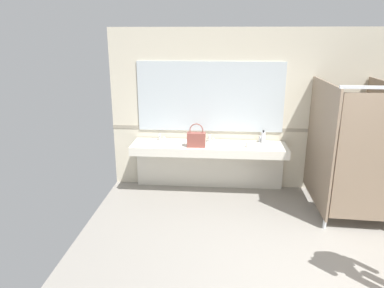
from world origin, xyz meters
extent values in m
cube|color=beige|center=(0.00, 2.80, 1.36)|extent=(6.77, 0.12, 2.71)
cube|color=#9E937F|center=(0.00, 2.74, 1.05)|extent=(6.77, 0.01, 0.06)
cube|color=silver|center=(-1.69, 2.42, 0.79)|extent=(2.55, 0.60, 0.14)
cube|color=silver|center=(-1.69, 2.68, 0.36)|extent=(2.55, 0.08, 0.72)
cube|color=beige|center=(-2.54, 2.39, 0.81)|extent=(0.42, 0.33, 0.11)
cylinder|color=silver|center=(-2.54, 2.63, 0.92)|extent=(0.04, 0.04, 0.11)
cylinder|color=silver|center=(-2.54, 2.58, 0.96)|extent=(0.03, 0.11, 0.03)
sphere|color=silver|center=(-2.47, 2.64, 0.89)|extent=(0.04, 0.04, 0.04)
cube|color=beige|center=(-1.69, 2.39, 0.81)|extent=(0.42, 0.33, 0.11)
cylinder|color=silver|center=(-1.69, 2.63, 0.92)|extent=(0.04, 0.04, 0.11)
cylinder|color=silver|center=(-1.69, 2.58, 0.96)|extent=(0.03, 0.11, 0.03)
sphere|color=silver|center=(-1.62, 2.64, 0.89)|extent=(0.04, 0.04, 0.04)
cube|color=beige|center=(-0.84, 2.39, 0.81)|extent=(0.42, 0.33, 0.11)
cylinder|color=silver|center=(-0.84, 2.63, 0.92)|extent=(0.04, 0.04, 0.11)
cylinder|color=silver|center=(-0.84, 2.58, 0.96)|extent=(0.03, 0.11, 0.03)
sphere|color=silver|center=(-0.77, 2.64, 0.89)|extent=(0.04, 0.04, 0.04)
cube|color=silver|center=(-1.69, 2.73, 1.60)|extent=(2.45, 0.02, 1.17)
cube|color=#84705B|center=(-0.02, 2.01, 1.04)|extent=(0.03, 1.42, 1.84)
cylinder|color=silver|center=(-0.02, 1.36, 0.06)|extent=(0.05, 0.05, 0.12)
cube|color=#84705B|center=(0.84, 2.01, 1.04)|extent=(0.03, 1.42, 1.84)
cube|color=#84705B|center=(0.41, 1.33, 1.04)|extent=(0.78, 0.07, 1.74)
cube|color=#934C42|center=(-1.89, 2.27, 0.98)|extent=(0.29, 0.13, 0.24)
torus|color=#934C42|center=(-1.89, 2.27, 1.14)|extent=(0.22, 0.02, 0.22)
cylinder|color=white|center=(-0.79, 2.60, 0.95)|extent=(0.07, 0.07, 0.18)
cylinder|color=black|center=(-0.79, 2.60, 1.06)|extent=(0.03, 0.03, 0.04)
cylinder|color=white|center=(-1.06, 2.31, 0.91)|extent=(0.07, 0.07, 0.09)
camera|label=1|loc=(-1.51, -3.22, 2.60)|focal=33.50mm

